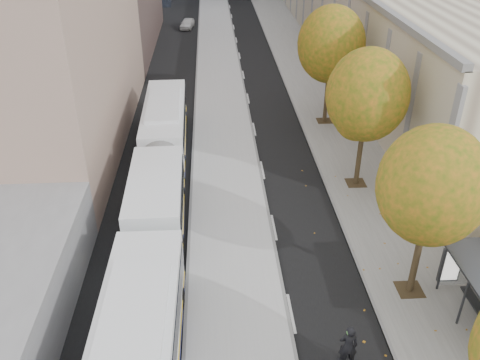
{
  "coord_description": "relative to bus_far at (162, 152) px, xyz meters",
  "views": [
    {
      "loc": [
        -4.63,
        -2.95,
        15.09
      ],
      "look_at": [
        -3.35,
        18.6,
        2.5
      ],
      "focal_mm": 38.0,
      "sensor_mm": 36.0,
      "label": 1
    }
  ],
  "objects": [
    {
      "name": "cyclist",
      "position": [
        7.42,
        -14.69,
        -0.75
      ],
      "size": [
        0.69,
        1.82,
        2.29
      ],
      "rotation": [
        0.0,
        0.0,
        -0.06
      ],
      "color": "black",
      "rests_on": "ground"
    },
    {
      "name": "bus_platform",
      "position": [
        3.73,
        11.33,
        -1.53
      ],
      "size": [
        4.25,
        150.0,
        0.15
      ],
      "primitive_type": "cube",
      "color": "#AEAEAE",
      "rests_on": "ground"
    },
    {
      "name": "bus_far",
      "position": [
        0.0,
        0.0,
        0.0
      ],
      "size": [
        2.97,
        17.62,
        2.93
      ],
      "rotation": [
        0.0,
        0.0,
        0.02
      ],
      "color": "white",
      "rests_on": "ground"
    },
    {
      "name": "sidewalk",
      "position": [
        11.73,
        11.33,
        -1.56
      ],
      "size": [
        4.75,
        150.0,
        0.08
      ],
      "primitive_type": "cube",
      "color": "gray",
      "rests_on": "ground"
    },
    {
      "name": "tree_d",
      "position": [
        11.21,
        -1.67,
        3.87
      ],
      "size": [
        4.4,
        4.4,
        7.6
      ],
      "color": "black",
      "rests_on": "sidewalk"
    },
    {
      "name": "tree_c",
      "position": [
        11.21,
        -10.67,
        3.65
      ],
      "size": [
        4.2,
        4.2,
        7.28
      ],
      "color": "black",
      "rests_on": "sidewalk"
    },
    {
      "name": "tree_e",
      "position": [
        11.21,
        7.33,
        4.08
      ],
      "size": [
        4.6,
        4.6,
        7.92
      ],
      "color": "black",
      "rests_on": "sidewalk"
    },
    {
      "name": "distant_car",
      "position": [
        0.32,
        36.01,
        -1.02
      ],
      "size": [
        1.92,
        3.61,
        1.17
      ],
      "primitive_type": "imported",
      "rotation": [
        0.0,
        0.0,
        -0.16
      ],
      "color": "#BEBEBE",
      "rests_on": "ground"
    }
  ]
}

